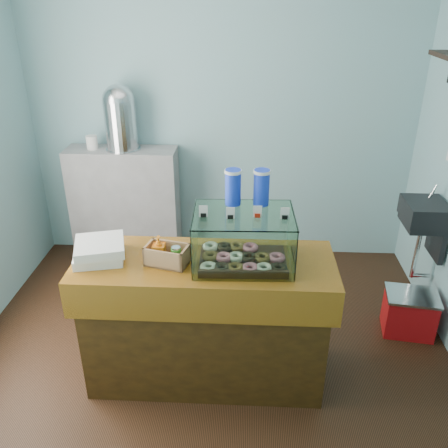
# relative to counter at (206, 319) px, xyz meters

# --- Properties ---
(ground) EXTENTS (3.50, 3.50, 0.00)m
(ground) POSITION_rel_counter_xyz_m (0.00, 0.25, -0.46)
(ground) COLOR black
(ground) RESTS_ON ground
(room_shell) EXTENTS (3.54, 3.04, 2.82)m
(room_shell) POSITION_rel_counter_xyz_m (0.03, 0.26, 1.25)
(room_shell) COLOR #83B3BF
(room_shell) RESTS_ON ground
(counter) EXTENTS (1.60, 0.60, 0.90)m
(counter) POSITION_rel_counter_xyz_m (0.00, 0.00, 0.00)
(counter) COLOR #462A0D
(counter) RESTS_ON ground
(back_shelf) EXTENTS (1.00, 0.32, 1.10)m
(back_shelf) POSITION_rel_counter_xyz_m (-0.90, 1.57, 0.09)
(back_shelf) COLOR #939396
(back_shelf) RESTS_ON ground
(display_case) EXTENTS (0.61, 0.45, 0.54)m
(display_case) POSITION_rel_counter_xyz_m (0.23, 0.03, 0.61)
(display_case) COLOR #351910
(display_case) RESTS_ON counter
(condiment_crate) EXTENTS (0.28, 0.21, 0.18)m
(condiment_crate) POSITION_rel_counter_xyz_m (-0.23, -0.04, 0.51)
(condiment_crate) COLOR tan
(condiment_crate) RESTS_ON counter
(pastry_boxes) EXTENTS (0.36, 0.36, 0.12)m
(pastry_boxes) POSITION_rel_counter_xyz_m (-0.64, -0.00, 0.50)
(pastry_boxes) COLOR white
(pastry_boxes) RESTS_ON counter
(coffee_urn) EXTENTS (0.31, 0.31, 0.57)m
(coffee_urn) POSITION_rel_counter_xyz_m (-0.87, 1.58, 0.94)
(coffee_urn) COLOR silver
(coffee_urn) RESTS_ON back_shelf
(red_cooler) EXTENTS (0.42, 0.34, 0.34)m
(red_cooler) POSITION_rel_counter_xyz_m (1.51, 0.53, -0.29)
(red_cooler) COLOR red
(red_cooler) RESTS_ON ground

